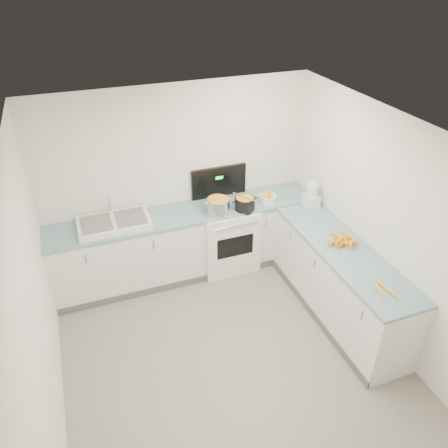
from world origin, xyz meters
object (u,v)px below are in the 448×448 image
object	(u,v)px
black_pot	(245,204)
sink	(114,223)
mixing_bowl	(268,198)
food_processor	(311,195)
extract_bottle	(269,202)
steel_pot	(218,207)
stove	(226,235)
spice_jar	(273,199)

from	to	relation	value
black_pot	sink	bearing A→B (deg)	173.36
mixing_bowl	food_processor	size ratio (longest dim) A/B	0.64
sink	extract_bottle	size ratio (longest dim) A/B	9.19
steel_pot	sink	bearing A→B (deg)	173.10
stove	steel_pot	xyz separation A→B (m)	(-0.16, -0.14, 0.55)
steel_pot	black_pot	xyz separation A→B (m)	(0.35, -0.04, -0.02)
steel_pot	spice_jar	distance (m)	0.78
sink	mixing_bowl	distance (m)	2.00
stove	mixing_bowl	size ratio (longest dim) A/B	6.13
black_pot	spice_jar	bearing A→B (deg)	5.98
steel_pot	food_processor	size ratio (longest dim) A/B	0.85
black_pot	extract_bottle	xyz separation A→B (m)	(0.34, -0.01, -0.03)
steel_pot	food_processor	distance (m)	1.22
mixing_bowl	extract_bottle	distance (m)	0.09
steel_pot	mixing_bowl	xyz separation A→B (m)	(0.71, 0.04, -0.04)
sink	mixing_bowl	size ratio (longest dim) A/B	3.88
stove	spice_jar	bearing A→B (deg)	-11.91
steel_pot	extract_bottle	distance (m)	0.69
stove	steel_pot	bearing A→B (deg)	-139.64
black_pot	extract_bottle	world-z (taller)	black_pot
steel_pot	spice_jar	world-z (taller)	steel_pot
stove	food_processor	world-z (taller)	stove
stove	extract_bottle	world-z (taller)	stove
black_pot	food_processor	world-z (taller)	food_processor
mixing_bowl	spice_jar	distance (m)	0.08
mixing_bowl	food_processor	xyz separation A→B (m)	(0.49, -0.29, 0.10)
extract_bottle	spice_jar	xyz separation A→B (m)	(0.09, 0.05, 0.00)
mixing_bowl	extract_bottle	world-z (taller)	mixing_bowl
black_pot	mixing_bowl	xyz separation A→B (m)	(0.36, 0.08, -0.02)
stove	black_pot	distance (m)	0.60
spice_jar	mixing_bowl	bearing A→B (deg)	156.36
stove	sink	xyz separation A→B (m)	(-1.45, 0.02, 0.50)
sink	steel_pot	distance (m)	1.30
mixing_bowl	food_processor	world-z (taller)	food_processor
stove	spice_jar	world-z (taller)	stove
mixing_bowl	steel_pot	bearing A→B (deg)	-176.75
sink	extract_bottle	bearing A→B (deg)	-5.79
stove	mixing_bowl	bearing A→B (deg)	-10.32
black_pot	extract_bottle	bearing A→B (deg)	-1.62
black_pot	mixing_bowl	size ratio (longest dim) A/B	1.16
stove	food_processor	size ratio (longest dim) A/B	3.90
extract_bottle	spice_jar	world-z (taller)	same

